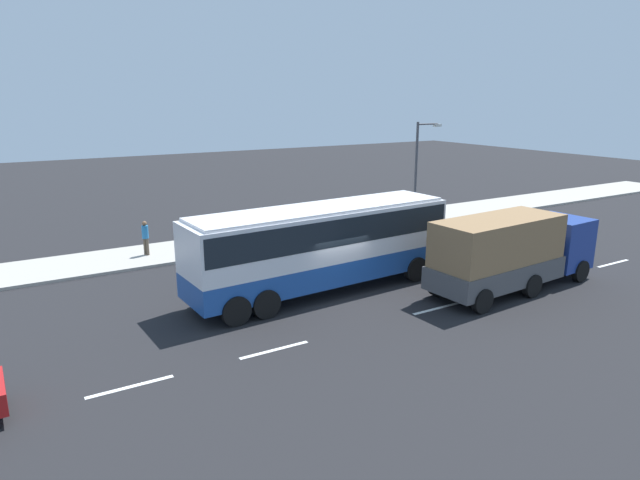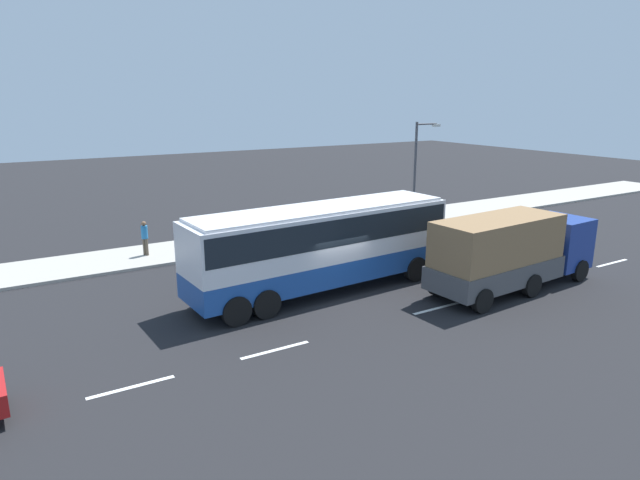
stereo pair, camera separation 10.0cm
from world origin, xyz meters
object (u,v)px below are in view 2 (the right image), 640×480
object	(u,v)px
car_blue_saloon	(479,243)
pedestrian_near_curb	(145,236)
coach_bus	(322,240)
cargo_truck	(512,250)
street_lamp	(418,165)

from	to	relation	value
car_blue_saloon	pedestrian_near_curb	distance (m)	16.76
coach_bus	pedestrian_near_curb	world-z (taller)	coach_bus
car_blue_saloon	pedestrian_near_curb	bearing A→B (deg)	145.65
cargo_truck	car_blue_saloon	distance (m)	4.76
coach_bus	pedestrian_near_curb	size ratio (longest dim) A/B	6.65
car_blue_saloon	pedestrian_near_curb	xyz separation A→B (m)	(-14.40, 8.57, 0.41)
coach_bus	car_blue_saloon	size ratio (longest dim) A/B	2.69
car_blue_saloon	coach_bus	bearing A→B (deg)	177.30
pedestrian_near_curb	street_lamp	distance (m)	16.85
cargo_truck	car_blue_saloon	xyz separation A→B (m)	(2.46, 3.96, -0.97)
pedestrian_near_curb	street_lamp	xyz separation A→B (m)	(16.60, -1.18, 2.63)
coach_bus	cargo_truck	distance (m)	7.89
coach_bus	cargo_truck	xyz separation A→B (m)	(6.89, -3.82, -0.50)
pedestrian_near_curb	car_blue_saloon	bearing A→B (deg)	112.70
car_blue_saloon	street_lamp	distance (m)	8.29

